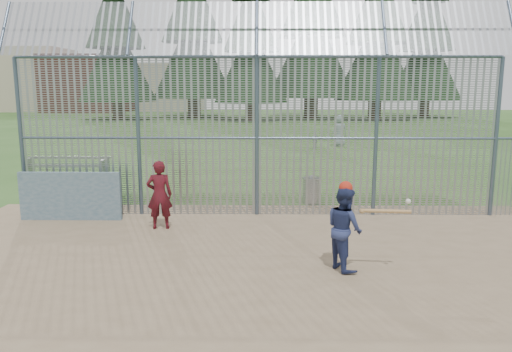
{
  "coord_description": "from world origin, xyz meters",
  "views": [
    {
      "loc": [
        0.16,
        -9.04,
        3.31
      ],
      "look_at": [
        0.0,
        2.0,
        1.3
      ],
      "focal_mm": 35.0,
      "sensor_mm": 36.0,
      "label": 1
    }
  ],
  "objects_px": {
    "trash_can": "(312,190)",
    "bleacher": "(67,167)",
    "batter": "(344,228)",
    "dugout_wall": "(70,196)",
    "onlooker": "(159,195)"
  },
  "relations": [
    {
      "from": "trash_can",
      "to": "bleacher",
      "type": "distance_m",
      "value": 9.33
    },
    {
      "from": "batter",
      "to": "trash_can",
      "type": "xyz_separation_m",
      "value": [
        -0.08,
        5.19,
        -0.4
      ]
    },
    {
      "from": "trash_can",
      "to": "bleacher",
      "type": "relative_size",
      "value": 0.27
    },
    {
      "from": "dugout_wall",
      "to": "batter",
      "type": "relative_size",
      "value": 1.64
    },
    {
      "from": "dugout_wall",
      "to": "bleacher",
      "type": "distance_m",
      "value": 6.24
    },
    {
      "from": "onlooker",
      "to": "trash_can",
      "type": "xyz_separation_m",
      "value": [
        3.78,
        2.63,
        -0.44
      ]
    },
    {
      "from": "onlooker",
      "to": "bleacher",
      "type": "bearing_deg",
      "value": -62.49
    },
    {
      "from": "batter",
      "to": "bleacher",
      "type": "xyz_separation_m",
      "value": [
        -8.58,
        9.04,
        -0.37
      ]
    },
    {
      "from": "onlooker",
      "to": "batter",
      "type": "bearing_deg",
      "value": 138.04
    },
    {
      "from": "batter",
      "to": "onlooker",
      "type": "height_order",
      "value": "onlooker"
    },
    {
      "from": "batter",
      "to": "dugout_wall",
      "type": "bearing_deg",
      "value": 39.38
    },
    {
      "from": "dugout_wall",
      "to": "bleacher",
      "type": "xyz_separation_m",
      "value": [
        -2.36,
        5.77,
        -0.21
      ]
    },
    {
      "from": "trash_can",
      "to": "bleacher",
      "type": "bearing_deg",
      "value": 155.59
    },
    {
      "from": "onlooker",
      "to": "bleacher",
      "type": "distance_m",
      "value": 8.04
    },
    {
      "from": "batter",
      "to": "trash_can",
      "type": "relative_size",
      "value": 1.86
    }
  ]
}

